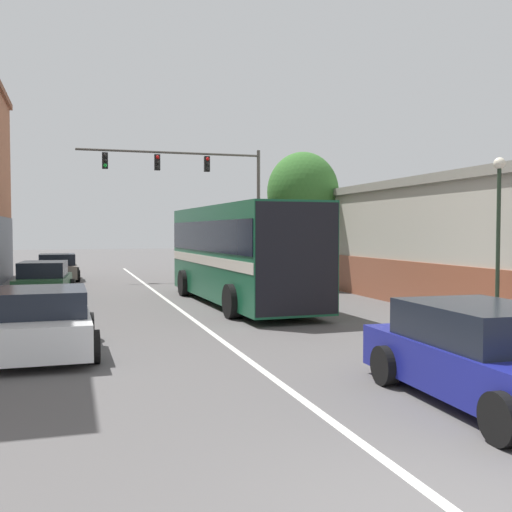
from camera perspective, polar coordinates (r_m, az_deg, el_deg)
lane_center_line at (r=19.87m, az=-7.53°, el=-4.89°), size 0.14×42.46×0.01m
building_right_storefront at (r=26.45m, az=14.98°, el=1.80°), size 6.90×29.21×4.31m
bus at (r=20.50m, az=-1.61°, el=0.61°), size 3.05×10.31×3.34m
hatchback_foreground at (r=9.46m, az=21.36°, el=-8.98°), size 2.24×4.69×1.43m
parked_car_left_near at (r=13.06m, az=-19.68°, el=-5.97°), size 2.18×4.13×1.36m
parked_car_left_mid at (r=31.96m, az=-18.37°, el=-1.08°), size 2.16×4.05×1.36m
parked_car_left_far at (r=22.84m, az=-19.55°, el=-2.35°), size 2.16×4.23×1.42m
traffic_signal_gantry at (r=31.42m, az=-5.26°, el=7.14°), size 9.46×0.36×6.81m
street_lamp at (r=15.80m, az=22.07°, el=1.60°), size 0.29×0.29×4.31m
street_tree_near at (r=26.42m, az=4.50°, el=6.05°), size 3.18×2.86×5.97m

